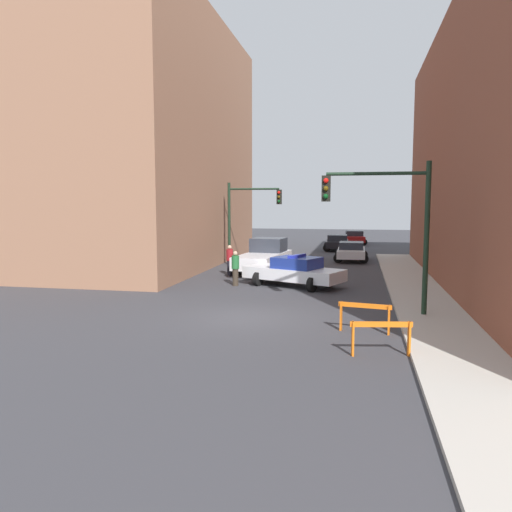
{
  "coord_description": "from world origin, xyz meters",
  "views": [
    {
      "loc": [
        3.63,
        -16.41,
        3.91
      ],
      "look_at": [
        -0.87,
        5.5,
        1.54
      ],
      "focal_mm": 35.0,
      "sensor_mm": 36.0,
      "label": 1
    }
  ],
  "objects": [
    {
      "name": "building_corner_left",
      "position": [
        -12.0,
        14.0,
        7.68
      ],
      "size": [
        14.0,
        20.0,
        15.37
      ],
      "color": "#93664C",
      "rests_on": "ground_plane"
    },
    {
      "name": "white_truck",
      "position": [
        -1.57,
        11.31,
        0.91
      ],
      "size": [
        3.02,
        5.59,
        1.9
      ],
      "rotation": [
        0.0,
        0.0,
        -0.11
      ],
      "color": "silver",
      "rests_on": "ground_plane"
    },
    {
      "name": "parked_car_near",
      "position": [
        3.19,
        17.96,
        0.67
      ],
      "size": [
        2.28,
        4.3,
        1.31
      ],
      "rotation": [
        0.0,
        0.0,
        0.0
      ],
      "color": "silver",
      "rests_on": "ground_plane"
    },
    {
      "name": "sidewalk_right",
      "position": [
        6.2,
        0.0,
        0.06
      ],
      "size": [
        2.4,
        44.0,
        0.12
      ],
      "color": "#B2ADA3",
      "rests_on": "ground_plane"
    },
    {
      "name": "traffic_light_near",
      "position": [
        4.73,
        1.24,
        3.53
      ],
      "size": [
        3.64,
        0.35,
        5.2
      ],
      "color": "black",
      "rests_on": "sidewalk_right"
    },
    {
      "name": "barrier_front",
      "position": [
        4.26,
        -3.53,
        0.62
      ],
      "size": [
        1.58,
        0.43,
        0.9
      ],
      "rotation": [
        0.0,
        0.0,
        0.18
      ],
      "color": "orange",
      "rests_on": "ground_plane"
    },
    {
      "name": "pedestrian_crossing",
      "position": [
        -2.06,
        6.4,
        0.86
      ],
      "size": [
        0.47,
        0.47,
        1.66
      ],
      "rotation": [
        0.0,
        0.0,
        1.2
      ],
      "color": "#382D23",
      "rests_on": "ground_plane"
    },
    {
      "name": "police_car",
      "position": [
        0.71,
        6.78,
        0.72
      ],
      "size": [
        5.05,
        3.58,
        1.52
      ],
      "rotation": [
        0.0,
        0.0,
        1.16
      ],
      "color": "white",
      "rests_on": "ground_plane"
    },
    {
      "name": "pedestrian_corner",
      "position": [
        -3.17,
        9.59,
        0.86
      ],
      "size": [
        0.46,
        0.46,
        1.66
      ],
      "rotation": [
        0.0,
        0.0,
        5.04
      ],
      "color": "black",
      "rests_on": "ground_plane"
    },
    {
      "name": "barrier_mid",
      "position": [
        3.88,
        -1.23,
        0.62
      ],
      "size": [
        1.58,
        0.41,
        0.9
      ],
      "rotation": [
        0.0,
        0.0,
        -0.17
      ],
      "color": "orange",
      "rests_on": "ground_plane"
    },
    {
      "name": "parked_car_far",
      "position": [
        3.25,
        32.15,
        0.67
      ],
      "size": [
        2.48,
        4.42,
        1.31
      ],
      "rotation": [
        0.0,
        0.0,
        0.07
      ],
      "color": "maroon",
      "rests_on": "ground_plane"
    },
    {
      "name": "traffic_light_far",
      "position": [
        -3.3,
        14.21,
        3.4
      ],
      "size": [
        3.44,
        0.35,
        5.2
      ],
      "color": "black",
      "rests_on": "ground_plane"
    },
    {
      "name": "parked_car_mid",
      "position": [
        1.93,
        25.59,
        0.67
      ],
      "size": [
        2.38,
        4.36,
        1.31
      ],
      "rotation": [
        0.0,
        0.0,
        0.04
      ],
      "color": "black",
      "rests_on": "ground_plane"
    },
    {
      "name": "ground_plane",
      "position": [
        0.0,
        0.0,
        0.0
      ],
      "size": [
        120.0,
        120.0,
        0.0
      ],
      "primitive_type": "plane",
      "color": "#38383D"
    }
  ]
}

